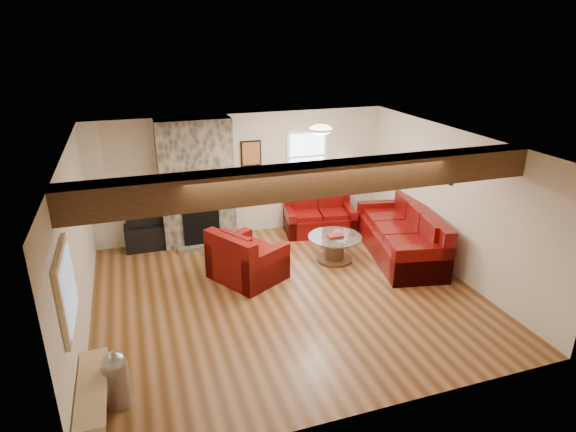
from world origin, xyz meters
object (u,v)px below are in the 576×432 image
Objects in this scene: armchair_red at (247,254)px; television at (149,212)px; sofa_three at (400,232)px; tv_cabinet at (152,236)px; loveseat at (319,215)px; floor_lamp at (345,170)px; coffee_table at (335,248)px.

armchair_red is 2.34m from television.
television is at bearing -100.85° from sofa_three.
sofa_three is 4.79m from television.
sofa_three reaches higher than tv_cabinet.
armchair_red is at bearing -79.36° from sofa_three.
loveseat is 3.43m from tv_cabinet.
armchair_red is at bearing -145.51° from floor_lamp.
loveseat is 1.30× the size of armchair_red.
coffee_table is at bearing -86.89° from sofa_three.
sofa_three is at bearing -120.77° from armchair_red.
armchair_red reaches higher than tv_cabinet.
armchair_red is 1.12× the size of coffee_table.
television reaches higher than tv_cabinet.
television is 4.13m from floor_lamp.
armchair_red is 3.27m from floor_lamp.
sofa_three is at bearing -80.13° from floor_lamp.
sofa_three is at bearing -22.37° from television.
tv_cabinet is 0.50m from television.
tv_cabinet is at bearing -100.85° from sofa_three.
loveseat is 1.36m from coffee_table.
coffee_table reaches higher than tv_cabinet.
tv_cabinet is (-4.42, 1.82, -0.22)m from sofa_three.
tv_cabinet is (-3.42, 0.30, -0.13)m from loveseat.
tv_cabinet is 0.70× the size of floor_lamp.
floor_lamp is at bearing -85.40° from armchair_red.
television is at bearing 152.76° from coffee_table.
armchair_red is 1.26× the size of television.
television reaches higher than armchair_red.
armchair_red is at bearing -50.01° from tv_cabinet.
television is at bearing 0.00° from tv_cabinet.
tv_cabinet is at bearing -179.72° from floor_lamp.
coffee_table is 2.14m from floor_lamp.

